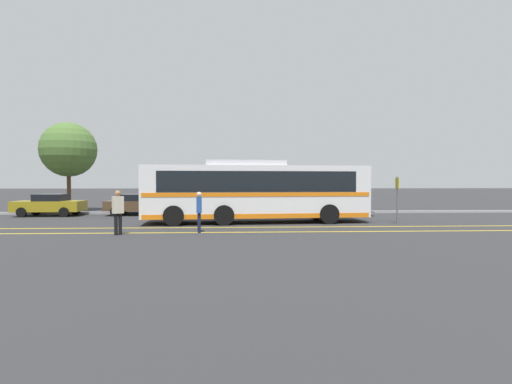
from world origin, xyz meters
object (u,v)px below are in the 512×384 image
parked_car_1 (138,204)px  pedestrian_1 (118,209)px  bus_stop_sign (397,194)px  tree_0 (68,150)px  transit_bus (256,190)px  parked_car_0 (50,205)px  pedestrian_0 (199,209)px

parked_car_1 → pedestrian_1: (1.51, -9.59, 0.33)m
bus_stop_sign → pedestrian_1: bearing=-78.3°
parked_car_1 → tree_0: 7.95m
parked_car_1 → transit_bus: bearing=54.7°
parked_car_0 → pedestrian_1: (6.91, -9.31, 0.32)m
transit_bus → pedestrian_0: bearing=-37.2°
parked_car_1 → pedestrian_0: 10.14m
pedestrian_0 → bus_stop_sign: (9.79, 3.10, 0.54)m
parked_car_1 → parked_car_0: bearing=-88.2°
parked_car_1 → tree_0: bearing=-123.9°
transit_bus → pedestrian_0: transit_bus is taller
pedestrian_1 → bus_stop_sign: size_ratio=0.75×
parked_car_1 → pedestrian_1: size_ratio=2.26×
pedestrian_0 → parked_car_1: bearing=23.0°
transit_bus → tree_0: 16.07m
pedestrian_0 → tree_0: 16.95m
parked_car_0 → tree_0: 5.57m
parked_car_0 → parked_car_1: size_ratio=1.00×
pedestrian_0 → pedestrian_1: (-3.19, -0.61, 0.05)m
transit_bus → tree_0: size_ratio=1.86×
transit_bus → pedestrian_1: transit_bus is taller
transit_bus → bus_stop_sign: transit_bus is taller
parked_car_0 → tree_0: bearing=5.8°
pedestrian_1 → parked_car_0: bearing=-86.0°
parked_car_1 → bus_stop_sign: size_ratio=1.68×
tree_0 → transit_bus: bearing=-33.6°
bus_stop_sign → tree_0: 22.75m
parked_car_0 → parked_car_1: bearing=-88.0°
parked_car_1 → pedestrian_0: size_ratio=2.35×
pedestrian_0 → pedestrian_1: 3.25m
parked_car_0 → bus_stop_sign: 20.68m
parked_car_0 → pedestrian_0: (10.10, -8.70, 0.27)m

